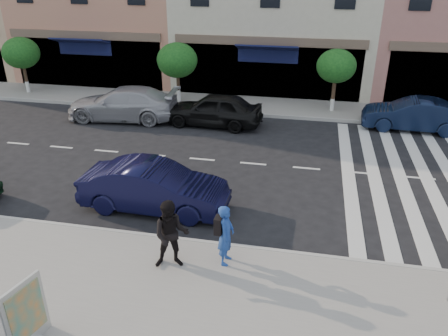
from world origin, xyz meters
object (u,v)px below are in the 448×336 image
at_px(car_far_left, 123,104).
at_px(car_far_mid, 214,109).
at_px(walker, 171,235).
at_px(car_near_mid, 154,187).
at_px(photographer, 226,235).
at_px(poster_board, 26,315).
at_px(car_far_right, 413,115).

relative_size(car_far_left, car_far_mid, 1.20).
distance_m(car_far_left, car_far_mid, 4.45).
xyz_separation_m(walker, car_near_mid, (-1.44, 2.76, -0.30)).
distance_m(photographer, car_far_mid, 10.46).
xyz_separation_m(walker, car_far_mid, (-1.36, 10.53, -0.29)).
relative_size(poster_board, car_far_left, 0.27).
relative_size(poster_board, car_near_mid, 0.32).
xyz_separation_m(walker, poster_board, (-1.99, -2.87, -0.20)).
bearing_deg(car_far_right, walker, -29.59).
bearing_deg(car_near_mid, car_far_right, -44.03).
relative_size(photographer, car_far_left, 0.30).
height_order(car_near_mid, car_far_right, car_near_mid).
bearing_deg(photographer, car_far_mid, 16.77).
height_order(car_near_mid, car_far_left, car_far_left).
relative_size(car_near_mid, car_far_left, 0.84).
distance_m(walker, car_far_mid, 10.62).
distance_m(walker, car_far_right, 13.96).
distance_m(poster_board, car_far_left, 13.89).
relative_size(walker, car_far_right, 0.41).
height_order(car_far_mid, car_far_right, car_far_mid).
xyz_separation_m(photographer, car_far_right, (6.30, 11.33, -0.23)).
height_order(car_far_left, car_far_right, car_far_left).
bearing_deg(car_far_left, poster_board, 11.72).
relative_size(car_far_mid, car_far_right, 1.02).
bearing_deg(car_far_left, car_far_right, 91.08).
relative_size(car_near_mid, car_far_mid, 1.01).
relative_size(photographer, car_near_mid, 0.35).
xyz_separation_m(car_near_mid, car_far_left, (-4.37, 7.73, 0.03)).
height_order(walker, car_far_mid, walker).
relative_size(photographer, walker, 0.89).
height_order(poster_board, car_near_mid, poster_board).
bearing_deg(photographer, car_far_left, 37.31).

